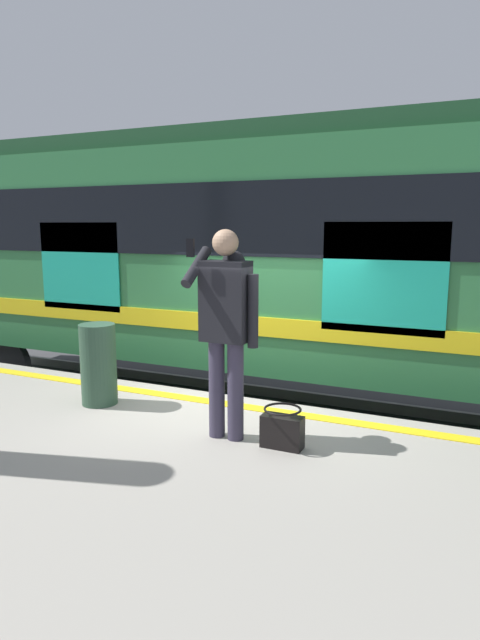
{
  "coord_description": "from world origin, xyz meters",
  "views": [
    {
      "loc": [
        -2.44,
        5.18,
        2.84
      ],
      "look_at": [
        -0.23,
        0.3,
        1.9
      ],
      "focal_mm": 30.58,
      "sensor_mm": 36.0,
      "label": 1
    }
  ],
  "objects_px": {
    "trash_bin": "(98,364)",
    "passenger": "(226,318)",
    "handbag": "(282,429)",
    "train_carriage": "(254,248)"
  },
  "relations": [
    {
      "from": "handbag",
      "to": "trash_bin",
      "type": "distance_m",
      "value": 2.16
    },
    {
      "from": "passenger",
      "to": "handbag",
      "type": "xyz_separation_m",
      "value": [
        -0.52,
        0.02,
        -0.9
      ]
    },
    {
      "from": "train_carriage",
      "to": "passenger",
      "type": "height_order",
      "value": "train_carriage"
    },
    {
      "from": "trash_bin",
      "to": "passenger",
      "type": "bearing_deg",
      "value": 170.09
    },
    {
      "from": "train_carriage",
      "to": "passenger",
      "type": "relative_size",
      "value": 6.72
    },
    {
      "from": "train_carriage",
      "to": "handbag",
      "type": "distance_m",
      "value": 4.05
    },
    {
      "from": "train_carriage",
      "to": "handbag",
      "type": "bearing_deg",
      "value": 116.39
    },
    {
      "from": "passenger",
      "to": "trash_bin",
      "type": "height_order",
      "value": "passenger"
    },
    {
      "from": "passenger",
      "to": "trash_bin",
      "type": "bearing_deg",
      "value": -9.91
    },
    {
      "from": "handbag",
      "to": "trash_bin",
      "type": "height_order",
      "value": "trash_bin"
    }
  ]
}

